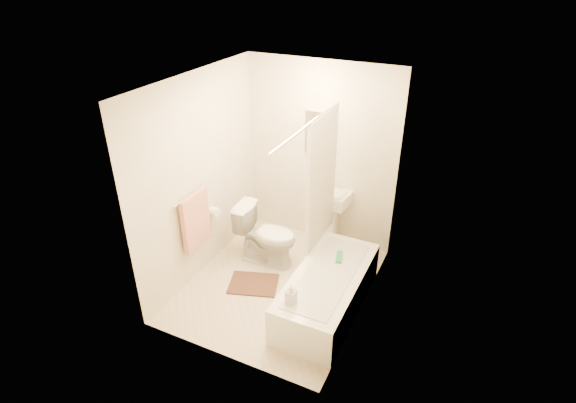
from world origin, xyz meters
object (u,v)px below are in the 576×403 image
at_px(sink, 331,216).
at_px(bathtub, 327,291).
at_px(toilet, 267,235).
at_px(bath_mat, 254,284).
at_px(soap_bottle, 291,294).

relative_size(sink, bathtub, 0.55).
distance_m(toilet, sink, 0.92).
height_order(bath_mat, soap_bottle, soap_bottle).
relative_size(sink, soap_bottle, 4.08).
bearing_deg(bath_mat, bathtub, 0.85).
xyz_separation_m(toilet, bath_mat, (0.08, -0.50, -0.37)).
distance_m(sink, bathtub, 1.27).
bearing_deg(toilet, soap_bottle, -144.85).
xyz_separation_m(sink, bath_mat, (-0.52, -1.19, -0.42)).
relative_size(bathtub, bath_mat, 2.80).
bearing_deg(bathtub, sink, 109.09).
relative_size(bathtub, soap_bottle, 7.47).
height_order(toilet, soap_bottle, toilet).
bearing_deg(soap_bottle, bath_mat, 143.56).
relative_size(toilet, bathtub, 0.49).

